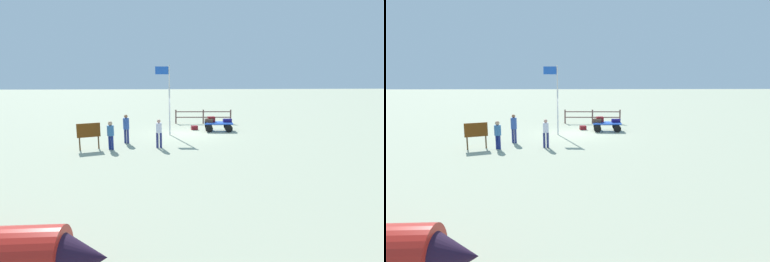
# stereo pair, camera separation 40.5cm
# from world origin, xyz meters

# --- Properties ---
(ground_plane) EXTENTS (120.00, 120.00, 0.00)m
(ground_plane) POSITION_xyz_m (0.00, 0.00, 0.00)
(ground_plane) COLOR #A8AE8F
(luggage_cart) EXTENTS (2.07, 1.31, 0.64)m
(luggage_cart) POSITION_xyz_m (-2.37, -1.04, 0.47)
(luggage_cart) COLOR blue
(luggage_cart) RESTS_ON ground
(suitcase_grey) EXTENTS (0.56, 0.46, 0.39)m
(suitcase_grey) POSITION_xyz_m (-1.88, -1.29, 0.83)
(suitcase_grey) COLOR maroon
(suitcase_grey) RESTS_ON luggage_cart
(suitcase_maroon) EXTENTS (0.65, 0.32, 0.25)m
(suitcase_maroon) POSITION_xyz_m (-3.05, -1.11, 0.76)
(suitcase_maroon) COLOR navy
(suitcase_maroon) RESTS_ON luggage_cart
(suitcase_olive) EXTENTS (0.67, 0.51, 0.27)m
(suitcase_olive) POSITION_xyz_m (-1.69, -1.05, 0.78)
(suitcase_olive) COLOR #473226
(suitcase_olive) RESTS_ON luggage_cart
(suitcase_dark) EXTENTS (0.53, 0.44, 0.30)m
(suitcase_dark) POSITION_xyz_m (-0.65, -1.66, 0.15)
(suitcase_dark) COLOR maroon
(suitcase_dark) RESTS_ON ground
(worker_lead) EXTENTS (0.35, 0.35, 1.64)m
(worker_lead) POSITION_xyz_m (1.68, 4.13, 0.95)
(worker_lead) COLOR navy
(worker_lead) RESTS_ON ground
(worker_trailing) EXTENTS (0.50, 0.50, 1.75)m
(worker_trailing) POSITION_xyz_m (3.72, 2.82, 1.04)
(worker_trailing) COLOR navy
(worker_trailing) RESTS_ON ground
(worker_supervisor) EXTENTS (0.52, 0.52, 1.61)m
(worker_supervisor) POSITION_xyz_m (4.33, 4.44, 0.96)
(worker_supervisor) COLOR navy
(worker_supervisor) RESTS_ON ground
(flagpole) EXTENTS (0.97, 0.10, 4.73)m
(flagpole) POSITION_xyz_m (1.26, 0.28, 2.81)
(flagpole) COLOR silver
(flagpole) RESTS_ON ground
(signboard) EXTENTS (1.20, 0.52, 1.49)m
(signboard) POSITION_xyz_m (5.54, 4.38, 1.00)
(signboard) COLOR #4C3319
(signboard) RESTS_ON ground
(wooden_fence) EXTENTS (4.72, 0.28, 1.17)m
(wooden_fence) POSITION_xyz_m (-1.55, -4.56, 0.68)
(wooden_fence) COLOR brown
(wooden_fence) RESTS_ON ground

